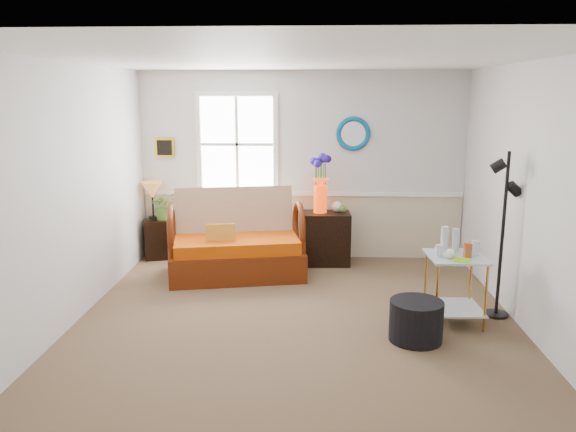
{
  "coord_description": "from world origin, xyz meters",
  "views": [
    {
      "loc": [
        0.17,
        -5.28,
        2.29
      ],
      "look_at": [
        -0.1,
        0.55,
        1.01
      ],
      "focal_mm": 35.0,
      "sensor_mm": 36.0,
      "label": 1
    }
  ],
  "objects_px": {
    "floor_lamp": "(502,236)",
    "ottoman": "(416,321)",
    "lamp_stand": "(156,239)",
    "loveseat": "(236,234)",
    "cabinet": "(325,238)",
    "side_table": "(454,289)"
  },
  "relations": [
    {
      "from": "loveseat",
      "to": "ottoman",
      "type": "distance_m",
      "value": 2.71
    },
    {
      "from": "floor_lamp",
      "to": "ottoman",
      "type": "relative_size",
      "value": 3.44
    },
    {
      "from": "side_table",
      "to": "floor_lamp",
      "type": "bearing_deg",
      "value": 22.5
    },
    {
      "from": "lamp_stand",
      "to": "ottoman",
      "type": "relative_size",
      "value": 1.1
    },
    {
      "from": "lamp_stand",
      "to": "cabinet",
      "type": "relative_size",
      "value": 0.78
    },
    {
      "from": "lamp_stand",
      "to": "ottoman",
      "type": "distance_m",
      "value": 4.1
    },
    {
      "from": "loveseat",
      "to": "ottoman",
      "type": "xyz_separation_m",
      "value": [
        1.95,
        -1.85,
        -0.35
      ]
    },
    {
      "from": "lamp_stand",
      "to": "loveseat",
      "type": "bearing_deg",
      "value": -30.12
    },
    {
      "from": "ottoman",
      "to": "side_table",
      "type": "bearing_deg",
      "value": 44.04
    },
    {
      "from": "cabinet",
      "to": "loveseat",
      "type": "bearing_deg",
      "value": -155.73
    },
    {
      "from": "loveseat",
      "to": "floor_lamp",
      "type": "xyz_separation_m",
      "value": [
        2.91,
        -1.2,
        0.32
      ]
    },
    {
      "from": "lamp_stand",
      "to": "floor_lamp",
      "type": "relative_size",
      "value": 0.32
    },
    {
      "from": "ottoman",
      "to": "loveseat",
      "type": "bearing_deg",
      "value": 136.58
    },
    {
      "from": "lamp_stand",
      "to": "floor_lamp",
      "type": "height_order",
      "value": "floor_lamp"
    },
    {
      "from": "cabinet",
      "to": "side_table",
      "type": "distance_m",
      "value": 2.35
    },
    {
      "from": "cabinet",
      "to": "lamp_stand",
      "type": "bearing_deg",
      "value": 173.92
    },
    {
      "from": "lamp_stand",
      "to": "cabinet",
      "type": "xyz_separation_m",
      "value": [
        2.38,
        -0.15,
        0.08
      ]
    },
    {
      "from": "floor_lamp",
      "to": "lamp_stand",
      "type": "bearing_deg",
      "value": 168.89
    },
    {
      "from": "floor_lamp",
      "to": "ottoman",
      "type": "distance_m",
      "value": 1.34
    },
    {
      "from": "loveseat",
      "to": "lamp_stand",
      "type": "bearing_deg",
      "value": 138.63
    },
    {
      "from": "lamp_stand",
      "to": "ottoman",
      "type": "bearing_deg",
      "value": -38.8
    },
    {
      "from": "floor_lamp",
      "to": "ottoman",
      "type": "xyz_separation_m",
      "value": [
        -0.96,
        -0.65,
        -0.67
      ]
    }
  ]
}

